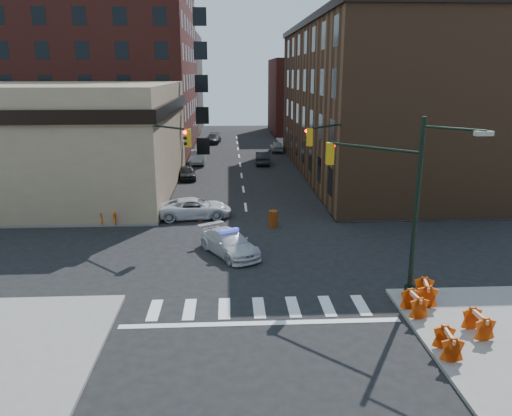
{
  "coord_description": "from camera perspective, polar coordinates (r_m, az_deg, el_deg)",
  "views": [
    {
      "loc": [
        -1.19,
        -26.54,
        9.9
      ],
      "look_at": [
        0.33,
        1.65,
        2.2
      ],
      "focal_mm": 35.0,
      "sensor_mm": 36.0,
      "label": 1
    }
  ],
  "objects": [
    {
      "name": "barricade_se_a",
      "position": [
        22.08,
        17.63,
        -10.41
      ],
      "size": [
        0.71,
        1.25,
        0.9
      ],
      "primitive_type": null,
      "rotation": [
        0.0,
        0.0,
        1.67
      ],
      "color": "#CA3A09",
      "rests_on": "sidewalk_se"
    },
    {
      "name": "parked_car_wnear",
      "position": [
        48.17,
        -7.87,
        4.03
      ],
      "size": [
        2.0,
        3.92,
        1.28
      ],
      "primitive_type": "imported",
      "rotation": [
        0.0,
        0.0,
        0.14
      ],
      "color": "black",
      "rests_on": "ground"
    },
    {
      "name": "parked_car_wfar",
      "position": [
        56.43,
        -6.6,
        5.82
      ],
      "size": [
        1.64,
        4.53,
        1.49
      ],
      "primitive_type": "imported",
      "rotation": [
        0.0,
        0.0,
        -0.01
      ],
      "color": "gray",
      "rests_on": "ground"
    },
    {
      "name": "apartment_block",
      "position": [
        68.78,
        -18.44,
        16.26
      ],
      "size": [
        25.0,
        25.0,
        24.0
      ],
      "primitive_type": "cube",
      "color": "#57211B",
      "rests_on": "ground"
    },
    {
      "name": "filler_nw",
      "position": [
        89.79,
        -12.97,
        13.67
      ],
      "size": [
        20.0,
        18.0,
        16.0
      ],
      "primitive_type": "cube",
      "color": "#51453C",
      "rests_on": "ground"
    },
    {
      "name": "police_car",
      "position": [
        27.99,
        -3.09,
        -4.01
      ],
      "size": [
        3.93,
        4.97,
        1.35
      ],
      "primitive_type": "imported",
      "rotation": [
        0.0,
        0.0,
        0.52
      ],
      "color": "silver",
      "rests_on": "ground"
    },
    {
      "name": "pedestrian_b",
      "position": [
        36.53,
        -20.48,
        0.31
      ],
      "size": [
        1.14,
        1.08,
        1.86
      ],
      "primitive_type": "imported",
      "rotation": [
        0.0,
        0.0,
        0.56
      ],
      "color": "black",
      "rests_on": "sidewalk_nw"
    },
    {
      "name": "barrel_bank",
      "position": [
        34.52,
        -6.37,
        -0.72
      ],
      "size": [
        0.57,
        0.57,
        0.9
      ],
      "primitive_type": "cylinder",
      "rotation": [
        0.0,
        0.0,
        -0.15
      ],
      "color": "#DC5F0A",
      "rests_on": "ground"
    },
    {
      "name": "signal_pole_se",
      "position": [
        22.84,
        15.45,
        1.32
      ],
      "size": [
        5.4,
        5.27,
        8.0
      ],
      "rotation": [
        0.0,
        0.0,
        2.36
      ],
      "color": "black",
      "rests_on": "sidewalk_se"
    },
    {
      "name": "pickup",
      "position": [
        35.16,
        -7.01,
        -0.02
      ],
      "size": [
        5.32,
        2.91,
        1.41
      ],
      "primitive_type": "imported",
      "rotation": [
        0.0,
        0.0,
        1.69
      ],
      "color": "silver",
      "rests_on": "ground"
    },
    {
      "name": "sidewalk_nw",
      "position": [
        63.93,
        -23.11,
        5.2
      ],
      "size": [
        34.0,
        54.5,
        0.15
      ],
      "primitive_type": "cube",
      "color": "gray",
      "rests_on": "ground"
    },
    {
      "name": "tree_ne_far",
      "position": [
        61.49,
        5.11,
        9.21
      ],
      "size": [
        3.0,
        3.0,
        4.85
      ],
      "color": "black",
      "rests_on": "sidewalk_ne"
    },
    {
      "name": "barricade_se_b",
      "position": [
        23.22,
        18.81,
        -9.14
      ],
      "size": [
        0.89,
        1.39,
        0.96
      ],
      "primitive_type": null,
      "rotation": [
        0.0,
        0.0,
        1.36
      ],
      "color": "orange",
      "rests_on": "sidewalk_se"
    },
    {
      "name": "commercial_row_ne",
      "position": [
        51.13,
        13.3,
        11.61
      ],
      "size": [
        14.0,
        34.0,
        14.0
      ],
      "primitive_type": "cube",
      "color": "#513520",
      "rests_on": "ground"
    },
    {
      "name": "tree_ne_near",
      "position": [
        53.63,
        6.31,
        8.3
      ],
      "size": [
        3.0,
        3.0,
        4.85
      ],
      "color": "black",
      "rests_on": "sidewalk_ne"
    },
    {
      "name": "barrel_road",
      "position": [
        32.99,
        1.97,
        -1.22
      ],
      "size": [
        0.64,
        0.64,
        1.09
      ],
      "primitive_type": "cylinder",
      "rotation": [
        0.0,
        0.0,
        0.05
      ],
      "color": "orange",
      "rests_on": "ground"
    },
    {
      "name": "parked_car_enear",
      "position": [
        55.7,
        0.75,
        5.76
      ],
      "size": [
        1.63,
        4.35,
        1.42
      ],
      "primitive_type": "imported",
      "rotation": [
        0.0,
        0.0,
        3.11
      ],
      "color": "black",
      "rests_on": "ground"
    },
    {
      "name": "parked_car_wdeep",
      "position": [
        72.56,
        -4.92,
        7.9
      ],
      "size": [
        2.39,
        4.84,
        1.35
      ],
      "primitive_type": "imported",
      "rotation": [
        0.0,
        0.0,
        -0.11
      ],
      "color": "black",
      "rests_on": "ground"
    },
    {
      "name": "pedestrian_c",
      "position": [
        36.15,
        -22.05,
        -0.24
      ],
      "size": [
        0.98,
        0.58,
        1.57
      ],
      "primitive_type": "imported",
      "rotation": [
        0.0,
        0.0,
        0.23
      ],
      "color": "#1F242F",
      "rests_on": "sidewalk_nw"
    },
    {
      "name": "bank_building",
      "position": [
        46.16,
        -23.3,
        7.31
      ],
      "size": [
        22.0,
        22.0,
        9.0
      ],
      "primitive_type": "cube",
      "color": "#978563",
      "rests_on": "ground"
    },
    {
      "name": "parked_car_efar",
      "position": [
        64.69,
        2.37,
        7.04
      ],
      "size": [
        1.66,
        3.93,
        1.33
      ],
      "primitive_type": "imported",
      "rotation": [
        0.0,
        0.0,
        3.16
      ],
      "color": "#979BA0",
      "rests_on": "ground"
    },
    {
      "name": "ground",
      "position": [
        28.35,
        -0.5,
        -5.18
      ],
      "size": [
        140.0,
        140.0,
        0.0
      ],
      "primitive_type": "plane",
      "color": "black",
      "rests_on": "ground"
    },
    {
      "name": "signal_pole_ne",
      "position": [
        33.12,
        9.24,
        5.39
      ],
      "size": [
        3.67,
        3.58,
        8.0
      ],
      "rotation": [
        0.0,
        0.0,
        -2.36
      ],
      "color": "black",
      "rests_on": "sidewalk_ne"
    },
    {
      "name": "barricade_nw_a",
      "position": [
        34.49,
        -16.39,
        -1.03
      ],
      "size": [
        1.27,
        0.77,
        0.89
      ],
      "primitive_type": null,
      "rotation": [
        0.0,
        0.0,
        -0.15
      ],
      "color": "#D54F0A",
      "rests_on": "sidewalk_nw"
    },
    {
      "name": "barricade_nw_b",
      "position": [
        36.79,
        -16.47,
        -0.07
      ],
      "size": [
        1.23,
        0.82,
        0.84
      ],
      "primitive_type": null,
      "rotation": [
        0.0,
        0.0,
        0.25
      ],
      "color": "red",
      "rests_on": "sidewalk_nw"
    },
    {
      "name": "signal_pole_nw",
      "position": [
        32.69,
        -11.3,
        5.17
      ],
      "size": [
        3.58,
        3.67,
        8.0
      ],
      "rotation": [
        0.0,
        0.0,
        -0.79
      ],
      "color": "black",
      "rests_on": "sidewalk_nw"
    },
    {
      "name": "barricade_se_d",
      "position": [
        19.54,
        21.08,
        -14.29
      ],
      "size": [
        0.71,
        1.24,
        0.89
      ],
      "primitive_type": null,
      "rotation": [
        0.0,
        0.0,
        1.47
      ],
      "color": "#E1400A",
      "rests_on": "sidewalk_se"
    },
    {
      "name": "barricade_se_c",
      "position": [
        21.32,
        24.04,
        -12.03
      ],
      "size": [
        0.71,
        1.25,
        0.9
      ],
      "primitive_type": null,
      "rotation": [
        0.0,
        0.0,
        1.66
      ],
      "color": "#E74A0A",
      "rests_on": "sidewalk_se"
    },
    {
      "name": "pedestrian_a",
      "position": [
        37.28,
        -17.97,
        0.57
      ],
      "size": [
        0.63,
        0.48,
        1.55
      ],
      "primitive_type": "imported",
      "rotation": [
        0.0,
        0.0,
        -0.2
      ],
      "color": "black",
      "rests_on": "sidewalk_nw"
    },
    {
      "name": "sidewalk_ne",
      "position": [
        64.78,
        18.96,
        5.71
      ],
      "size": [
        34.0,
        54.5,
        0.15
      ],
      "primitive_type": "cube",
      "color": "gray",
      "rests_on": "ground"
    },
    {
      "name": "filler_ne",
      "position": [
        85.98,
        7.25,
        12.54
      ],
      "size": [
        16.0,
        16.0,
        12.0
      ],
      "primitive_type": "cube",
      "color": "#57211B",
      "rests_on": "ground"
    }
  ]
}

